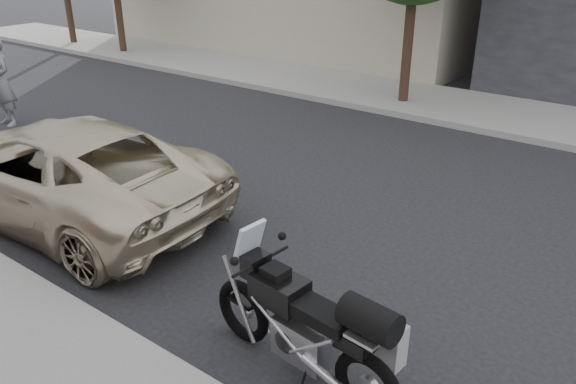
# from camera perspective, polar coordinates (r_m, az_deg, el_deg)

# --- Properties ---
(ground) EXTENTS (120.00, 120.00, 0.00)m
(ground) POSITION_cam_1_polar(r_m,az_deg,el_deg) (8.87, 6.08, -2.14)
(ground) COLOR black
(ground) RESTS_ON ground
(far_sidewalk) EXTENTS (44.00, 3.00, 0.15)m
(far_sidewalk) POSITION_cam_1_polar(r_m,az_deg,el_deg) (14.47, 19.61, 7.65)
(far_sidewalk) COLOR gray
(far_sidewalk) RESTS_ON ground
(motorcycle) EXTENTS (2.33, 0.75, 1.47)m
(motorcycle) POSITION_cam_1_polar(r_m,az_deg,el_deg) (5.41, 2.67, -13.63)
(motorcycle) COLOR black
(motorcycle) RESTS_ON ground
(minivan) EXTENTS (5.48, 2.75, 1.49)m
(minivan) POSITION_cam_1_polar(r_m,az_deg,el_deg) (9.17, -21.93, 2.16)
(minivan) COLOR beige
(minivan) RESTS_ON ground
(pedestrian) EXTENTS (0.75, 0.51, 1.99)m
(pedestrian) POSITION_cam_1_polar(r_m,az_deg,el_deg) (14.24, -27.17, 9.96)
(pedestrian) COLOR gray
(pedestrian) RESTS_ON ground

